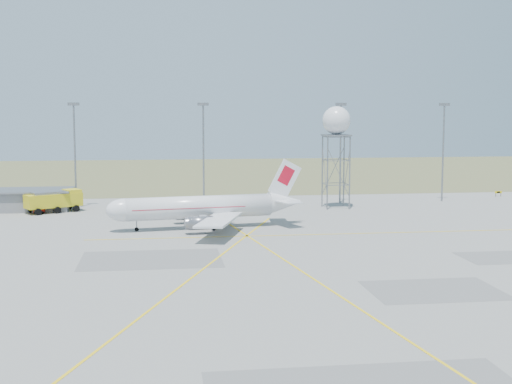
{
  "coord_description": "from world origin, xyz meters",
  "views": [
    {
      "loc": [
        -18.84,
        -75.82,
        19.11
      ],
      "look_at": [
        -2.99,
        40.0,
        5.58
      ],
      "focal_mm": 50.0,
      "sensor_mm": 36.0,
      "label": 1
    }
  ],
  "objects": [
    {
      "name": "grass_strip",
      "position": [
        0.0,
        140.0,
        0.01
      ],
      "size": [
        400.0,
        120.0,
        0.03
      ],
      "primitive_type": "cube",
      "color": "#566336",
      "rests_on": "ground"
    },
    {
      "name": "ground",
      "position": [
        0.0,
        0.0,
        0.0
      ],
      "size": [
        400.0,
        400.0,
        0.0
      ],
      "primitive_type": "plane",
      "color": "gray",
      "rests_on": "ground"
    },
    {
      "name": "radar_tower",
      "position": [
        15.3,
        58.97,
        11.1
      ],
      "size": [
        5.47,
        5.47,
        19.79
      ],
      "color": "slate",
      "rests_on": "ground"
    },
    {
      "name": "taxi_sign_near",
      "position": [
        55.6,
        72.0,
        0.89
      ],
      "size": [
        1.6,
        0.17,
        1.2
      ],
      "color": "black",
      "rests_on": "ground"
    },
    {
      "name": "building_grey",
      "position": [
        -45.0,
        64.0,
        1.97
      ],
      "size": [
        19.0,
        10.0,
        3.9
      ],
      "color": "slate",
      "rests_on": "ground"
    },
    {
      "name": "mast_b",
      "position": [
        -10.0,
        66.0,
        12.07
      ],
      "size": [
        2.2,
        0.5,
        20.5
      ],
      "color": "slate",
      "rests_on": "ground"
    },
    {
      "name": "mast_d",
      "position": [
        40.0,
        66.0,
        12.07
      ],
      "size": [
        2.2,
        0.5,
        20.5
      ],
      "color": "slate",
      "rests_on": "ground"
    },
    {
      "name": "fire_truck",
      "position": [
        -38.22,
        60.14,
        1.98
      ],
      "size": [
        10.65,
        8.04,
        4.12
      ],
      "rotation": [
        0.0,
        0.0,
        0.51
      ],
      "color": "gold",
      "rests_on": "ground"
    },
    {
      "name": "mast_c",
      "position": [
        18.0,
        66.0,
        12.07
      ],
      "size": [
        2.2,
        0.5,
        20.5
      ],
      "color": "slate",
      "rests_on": "ground"
    },
    {
      "name": "mast_a",
      "position": [
        -35.0,
        66.0,
        12.07
      ],
      "size": [
        2.2,
        0.5,
        20.5
      ],
      "color": "slate",
      "rests_on": "ground"
    },
    {
      "name": "baggage_tug",
      "position": [
        -40.96,
        58.85,
        0.57
      ],
      "size": [
        1.97,
        1.59,
        1.51
      ],
      "rotation": [
        0.0,
        0.0,
        -0.01
      ],
      "color": "#AE180C",
      "rests_on": "ground"
    },
    {
      "name": "airliner_main",
      "position": [
        -12.0,
        38.36,
        3.38
      ],
      "size": [
        32.34,
        31.16,
        11.02
      ],
      "rotation": [
        0.0,
        0.0,
        3.29
      ],
      "color": "silver",
      "rests_on": "ground"
    }
  ]
}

